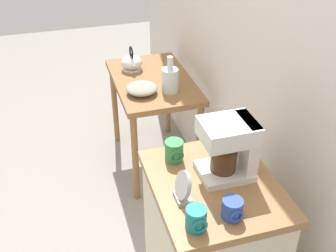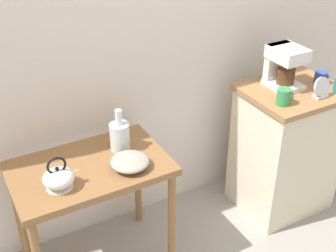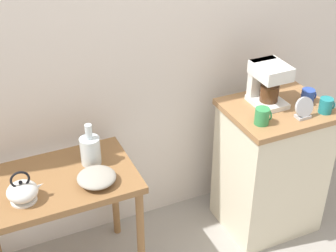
{
  "view_description": "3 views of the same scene",
  "coord_description": "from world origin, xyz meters",
  "px_view_note": "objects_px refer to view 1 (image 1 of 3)",
  "views": [
    {
      "loc": [
        1.79,
        -0.59,
        2.02
      ],
      "look_at": [
        0.01,
        -0.06,
        0.82
      ],
      "focal_mm": 44.26,
      "sensor_mm": 36.0,
      "label": 1
    },
    {
      "loc": [
        -1.32,
        -1.85,
        2.12
      ],
      "look_at": [
        -0.3,
        -0.0,
        0.86
      ],
      "focal_mm": 48.08,
      "sensor_mm": 36.0,
      "label": 2
    },
    {
      "loc": [
        -1.06,
        -2.08,
        2.33
      ],
      "look_at": [
        -0.13,
        -0.02,
        0.93
      ],
      "focal_mm": 52.57,
      "sensor_mm": 36.0,
      "label": 3
    }
  ],
  "objects_px": {
    "teakettle": "(132,62)",
    "mug_dark_teal": "(196,219)",
    "table_clock": "(183,188)",
    "mug_tall_green": "(174,151)",
    "coffee_maker": "(232,146)",
    "bowl_stoneware": "(142,88)",
    "mug_blue": "(232,209)",
    "glass_carafe_vase": "(170,79)"
  },
  "relations": [
    {
      "from": "glass_carafe_vase",
      "to": "mug_tall_green",
      "type": "xyz_separation_m",
      "value": [
        0.92,
        -0.26,
        0.13
      ]
    },
    {
      "from": "glass_carafe_vase",
      "to": "mug_dark_teal",
      "type": "height_order",
      "value": "mug_dark_teal"
    },
    {
      "from": "bowl_stoneware",
      "to": "mug_blue",
      "type": "relative_size",
      "value": 2.39
    },
    {
      "from": "mug_dark_teal",
      "to": "bowl_stoneware",
      "type": "bearing_deg",
      "value": 174.96
    },
    {
      "from": "bowl_stoneware",
      "to": "mug_blue",
      "type": "xyz_separation_m",
      "value": [
        1.35,
        0.03,
        0.17
      ]
    },
    {
      "from": "teakettle",
      "to": "glass_carafe_vase",
      "type": "xyz_separation_m",
      "value": [
        0.4,
        0.17,
        0.03
      ]
    },
    {
      "from": "glass_carafe_vase",
      "to": "mug_blue",
      "type": "height_order",
      "value": "mug_blue"
    },
    {
      "from": "mug_blue",
      "to": "teakettle",
      "type": "bearing_deg",
      "value": -179.61
    },
    {
      "from": "coffee_maker",
      "to": "mug_blue",
      "type": "xyz_separation_m",
      "value": [
        0.24,
        -0.09,
        -0.1
      ]
    },
    {
      "from": "bowl_stoneware",
      "to": "mug_dark_teal",
      "type": "xyz_separation_m",
      "value": [
        1.36,
        -0.12,
        0.18
      ]
    },
    {
      "from": "mug_tall_green",
      "to": "mug_dark_teal",
      "type": "xyz_separation_m",
      "value": [
        0.41,
        -0.04,
        -0.0
      ]
    },
    {
      "from": "mug_tall_green",
      "to": "mug_blue",
      "type": "bearing_deg",
      "value": 14.57
    },
    {
      "from": "bowl_stoneware",
      "to": "mug_tall_green",
      "type": "distance_m",
      "value": 0.97
    },
    {
      "from": "bowl_stoneware",
      "to": "mug_tall_green",
      "type": "relative_size",
      "value": 2.13
    },
    {
      "from": "coffee_maker",
      "to": "table_clock",
      "type": "height_order",
      "value": "coffee_maker"
    },
    {
      "from": "teakettle",
      "to": "mug_dark_teal",
      "type": "bearing_deg",
      "value": -4.48
    },
    {
      "from": "mug_blue",
      "to": "table_clock",
      "type": "xyz_separation_m",
      "value": [
        -0.15,
        -0.15,
        0.02
      ]
    },
    {
      "from": "coffee_maker",
      "to": "mug_dark_teal",
      "type": "distance_m",
      "value": 0.36
    },
    {
      "from": "bowl_stoneware",
      "to": "glass_carafe_vase",
      "type": "distance_m",
      "value": 0.19
    },
    {
      "from": "teakettle",
      "to": "mug_tall_green",
      "type": "bearing_deg",
      "value": -3.94
    },
    {
      "from": "mug_dark_teal",
      "to": "table_clock",
      "type": "distance_m",
      "value": 0.16
    },
    {
      "from": "coffee_maker",
      "to": "table_clock",
      "type": "xyz_separation_m",
      "value": [
        0.1,
        -0.24,
        -0.08
      ]
    },
    {
      "from": "mug_tall_green",
      "to": "glass_carafe_vase",
      "type": "bearing_deg",
      "value": 164.26
    },
    {
      "from": "teakettle",
      "to": "glass_carafe_vase",
      "type": "distance_m",
      "value": 0.43
    },
    {
      "from": "glass_carafe_vase",
      "to": "bowl_stoneware",
      "type": "bearing_deg",
      "value": -98.1
    },
    {
      "from": "mug_blue",
      "to": "mug_tall_green",
      "type": "xyz_separation_m",
      "value": [
        -0.4,
        -0.1,
        0.01
      ]
    },
    {
      "from": "teakettle",
      "to": "mug_tall_green",
      "type": "xyz_separation_m",
      "value": [
        1.32,
        -0.09,
        0.16
      ]
    },
    {
      "from": "bowl_stoneware",
      "to": "mug_dark_teal",
      "type": "bearing_deg",
      "value": -5.04
    },
    {
      "from": "bowl_stoneware",
      "to": "mug_tall_green",
      "type": "bearing_deg",
      "value": -4.53
    },
    {
      "from": "bowl_stoneware",
      "to": "teakettle",
      "type": "bearing_deg",
      "value": 177.56
    },
    {
      "from": "mug_blue",
      "to": "mug_tall_green",
      "type": "distance_m",
      "value": 0.41
    },
    {
      "from": "mug_blue",
      "to": "table_clock",
      "type": "distance_m",
      "value": 0.21
    },
    {
      "from": "bowl_stoneware",
      "to": "table_clock",
      "type": "xyz_separation_m",
      "value": [
        1.2,
        -0.12,
        0.19
      ]
    },
    {
      "from": "table_clock",
      "to": "glass_carafe_vase",
      "type": "bearing_deg",
      "value": 165.51
    },
    {
      "from": "mug_tall_green",
      "to": "table_clock",
      "type": "bearing_deg",
      "value": -9.74
    },
    {
      "from": "glass_carafe_vase",
      "to": "coffee_maker",
      "type": "distance_m",
      "value": 1.1
    },
    {
      "from": "bowl_stoneware",
      "to": "table_clock",
      "type": "bearing_deg",
      "value": -5.62
    },
    {
      "from": "teakettle",
      "to": "coffee_maker",
      "type": "relative_size",
      "value": 0.73
    },
    {
      "from": "teakettle",
      "to": "mug_dark_teal",
      "type": "height_order",
      "value": "mug_dark_teal"
    },
    {
      "from": "mug_tall_green",
      "to": "mug_dark_teal",
      "type": "distance_m",
      "value": 0.41
    },
    {
      "from": "mug_dark_teal",
      "to": "teakettle",
      "type": "bearing_deg",
      "value": 175.52
    },
    {
      "from": "mug_blue",
      "to": "mug_dark_teal",
      "type": "xyz_separation_m",
      "value": [
        0.01,
        -0.15,
        0.0
      ]
    }
  ]
}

